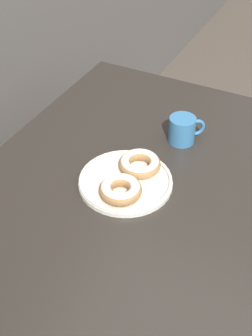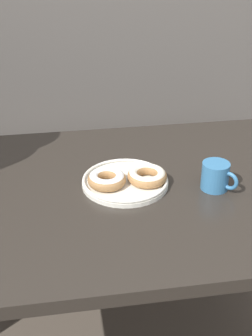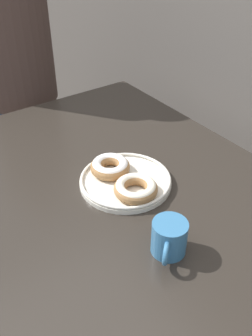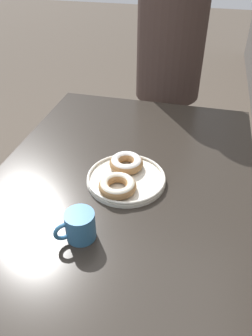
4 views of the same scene
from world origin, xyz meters
name	(u,v)px [view 2 (image 2 of 4)]	position (x,y,z in m)	size (l,w,h in m)	color
dining_table	(126,206)	(0.00, 0.38, 0.69)	(1.28, 0.92, 0.76)	#28231E
donut_plate	(127,179)	(0.00, 0.39, 0.78)	(0.30, 0.27, 0.05)	silver
coffee_mug	(216,176)	(0.27, 0.33, 0.80)	(0.10, 0.11, 0.09)	teal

